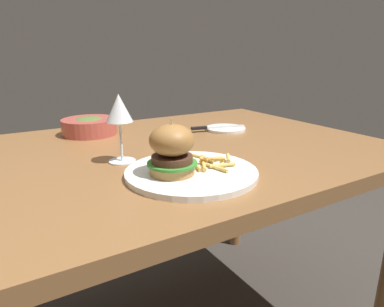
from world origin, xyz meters
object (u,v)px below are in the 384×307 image
main_plate (191,172)px  table_knife (213,127)px  bread_plate (226,129)px  soup_bowl (89,126)px  burger_sandwich (172,149)px  wine_glass (119,111)px

main_plate → table_knife: bearing=49.0°
bread_plate → soup_bowl: (-0.46, 0.20, 0.03)m
burger_sandwich → table_knife: (0.37, 0.37, -0.06)m
table_knife → soup_bowl: 0.45m
burger_sandwich → table_knife: 0.52m
wine_glass → burger_sandwich: bearing=-73.8°
soup_bowl → burger_sandwich: bearing=-85.9°
main_plate → table_knife: size_ratio=1.51×
burger_sandwich → bread_plate: bearing=40.2°
burger_sandwich → wine_glass: (-0.05, 0.19, 0.07)m
main_plate → table_knife: 0.48m
bread_plate → soup_bowl: soup_bowl is taller
soup_bowl → table_knife: bearing=-24.8°
wine_glass → table_knife: size_ratio=0.87×
soup_bowl → wine_glass: bearing=-92.2°
burger_sandwich → table_knife: burger_sandwich is taller
wine_glass → bread_plate: size_ratio=1.22×
burger_sandwich → wine_glass: 0.20m
main_plate → table_knife: (0.32, 0.37, 0.01)m
soup_bowl → main_plate: bearing=-80.6°
main_plate → bread_plate: size_ratio=2.13×
main_plate → wine_glass: wine_glass is taller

